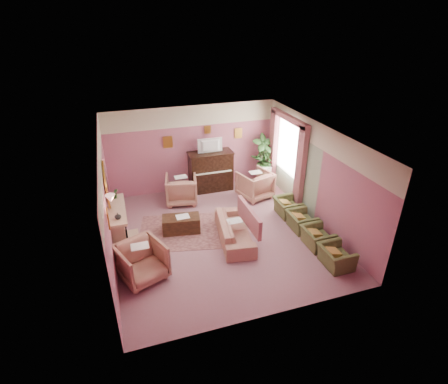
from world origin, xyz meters
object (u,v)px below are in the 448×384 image
object	(u,v)px
olive_chair_c	(301,219)
television	(211,145)
sofa	(234,226)
floral_armchair_right	(255,183)
floral_armchair_front	(142,260)
floral_armchair_left	(181,188)
olive_chair_d	(287,205)
side_table	(264,175)
olive_chair_a	(336,254)
olive_chair_b	(317,235)
coffee_table	(181,224)
piano	(211,172)

from	to	relation	value
olive_chair_c	television	bearing A→B (deg)	118.59
sofa	floral_armchair_right	xyz separation A→B (m)	(1.42, 2.04, 0.09)
television	floral_armchair_front	bearing A→B (deg)	-125.68
floral_armchair_left	olive_chair_d	bearing A→B (deg)	-31.86
floral_armchair_left	side_table	xyz separation A→B (m)	(2.96, 0.37, -0.14)
olive_chair_a	olive_chair_c	bearing A→B (deg)	90.00
side_table	olive_chair_b	bearing A→B (deg)	-92.72
coffee_table	sofa	bearing A→B (deg)	-32.38
sofa	olive_chair_c	distance (m)	1.90
floral_armchair_left	olive_chair_d	distance (m)	3.28
olive_chair_a	olive_chair_d	distance (m)	2.46
floral_armchair_front	olive_chair_c	world-z (taller)	floral_armchair_front
sofa	floral_armchair_front	distance (m)	2.58
olive_chair_b	olive_chair_d	world-z (taller)	same
piano	olive_chair_c	size ratio (longest dim) A/B	1.80
olive_chair_d	coffee_table	bearing A→B (deg)	178.30
floral_armchair_front	side_table	size ratio (longest dim) A/B	1.39
television	coffee_table	world-z (taller)	television
floral_armchair_left	side_table	distance (m)	2.99
floral_armchair_front	olive_chair_c	distance (m)	4.40
television	olive_chair_d	distance (m)	3.07
olive_chair_b	olive_chair_d	distance (m)	1.64
television	floral_armchair_front	world-z (taller)	television
coffee_table	olive_chair_a	size ratio (longest dim) A/B	1.28
television	olive_chair_c	bearing A→B (deg)	-61.41
floral_armchair_right	television	bearing A→B (deg)	143.03
coffee_table	floral_armchair_front	distance (m)	2.01
olive_chair_c	piano	bearing A→B (deg)	118.20
piano	coffee_table	bearing A→B (deg)	-123.85
olive_chair_c	floral_armchair_front	bearing A→B (deg)	-171.26
floral_armchair_left	olive_chair_a	xyz separation A→B (m)	(2.79, -4.19, -0.15)
floral_armchair_left	olive_chair_c	xyz separation A→B (m)	(2.79, -2.55, -0.15)
sofa	floral_armchair_left	bearing A→B (deg)	110.13
side_table	floral_armchair_left	bearing A→B (deg)	-172.90
piano	olive_chair_b	bearing A→B (deg)	-67.00
sofa	floral_armchair_left	world-z (taller)	floral_armchair_left
floral_armchair_left	floral_armchair_right	xyz separation A→B (m)	(2.31, -0.39, 0.00)
olive_chair_a	olive_chair_b	bearing A→B (deg)	90.00
floral_armchair_front	floral_armchair_right	bearing A→B (deg)	36.17
floral_armchair_left	olive_chair_b	bearing A→B (deg)	-50.43
olive_chair_d	floral_armchair_right	bearing A→B (deg)	109.45
side_table	floral_armchair_right	bearing A→B (deg)	-130.75
sofa	side_table	size ratio (longest dim) A/B	2.81
television	side_table	distance (m)	2.23
sofa	olive_chair_c	bearing A→B (deg)	-3.66
sofa	floral_armchair_right	size ratio (longest dim) A/B	2.02
coffee_table	olive_chair_b	distance (m)	3.59
olive_chair_d	sofa	bearing A→B (deg)	-159.76
floral_armchair_left	olive_chair_b	distance (m)	4.38
coffee_table	piano	bearing A→B (deg)	56.15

